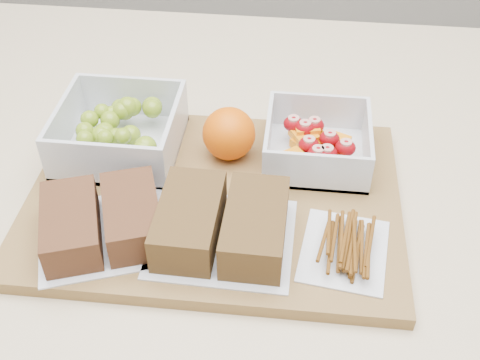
{
  "coord_description": "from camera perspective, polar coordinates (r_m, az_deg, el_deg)",
  "views": [
    {
      "loc": [
        0.06,
        -0.52,
        1.38
      ],
      "look_at": [
        -0.0,
        -0.01,
        0.93
      ],
      "focal_mm": 45.0,
      "sensor_mm": 36.0,
      "label": 1
    }
  ],
  "objects": [
    {
      "name": "sandwich_bag_left",
      "position": [
        0.64,
        -12.95,
        -3.81
      ],
      "size": [
        0.17,
        0.16,
        0.04
      ],
      "color": "silver",
      "rests_on": "cutting_board"
    },
    {
      "name": "sandwich_bag_center",
      "position": [
        0.62,
        -1.71,
        -4.2
      ],
      "size": [
        0.15,
        0.13,
        0.05
      ],
      "color": "silver",
      "rests_on": "cutting_board"
    },
    {
      "name": "pretzel_bag",
      "position": [
        0.62,
        9.94,
        -5.98
      ],
      "size": [
        0.1,
        0.11,
        0.02
      ],
      "color": "silver",
      "rests_on": "cutting_board"
    },
    {
      "name": "orange",
      "position": [
        0.72,
        -1.06,
        4.42
      ],
      "size": [
        0.06,
        0.06,
        0.06
      ],
      "primitive_type": "sphere",
      "color": "#ED5E05",
      "rests_on": "cutting_board"
    },
    {
      "name": "cutting_board",
      "position": [
        0.69,
        -2.46,
        -1.84
      ],
      "size": [
        0.42,
        0.3,
        0.02
      ],
      "primitive_type": "cube",
      "rotation": [
        0.0,
        0.0,
        0.01
      ],
      "color": "olive",
      "rests_on": "counter"
    },
    {
      "name": "fruit_container",
      "position": [
        0.73,
        7.27,
        3.36
      ],
      "size": [
        0.12,
        0.12,
        0.05
      ],
      "color": "silver",
      "rests_on": "cutting_board"
    },
    {
      "name": "grape_container",
      "position": [
        0.75,
        -11.22,
        4.59
      ],
      "size": [
        0.14,
        0.14,
        0.06
      ],
      "color": "silver",
      "rests_on": "cutting_board"
    }
  ]
}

